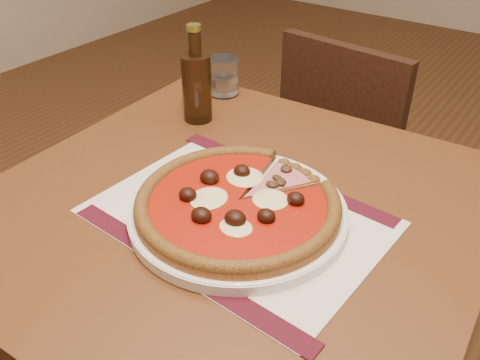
% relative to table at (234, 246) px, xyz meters
% --- Properties ---
extents(table, '(0.84, 0.84, 0.75)m').
position_rel_table_xyz_m(table, '(0.00, 0.00, 0.00)').
color(table, brown).
rests_on(table, ground).
extents(chair_far, '(0.42, 0.42, 0.81)m').
position_rel_table_xyz_m(chair_far, '(-0.10, 0.74, -0.18)').
color(chair_far, black).
rests_on(chair_far, ground).
extents(placemat, '(0.46, 0.34, 0.00)m').
position_rel_table_xyz_m(placemat, '(0.03, -0.03, 0.10)').
color(placemat, silver).
rests_on(placemat, table).
extents(plate, '(0.35, 0.35, 0.02)m').
position_rel_table_xyz_m(plate, '(0.03, -0.03, 0.11)').
color(plate, white).
rests_on(plate, placemat).
extents(pizza, '(0.33, 0.33, 0.04)m').
position_rel_table_xyz_m(pizza, '(0.03, -0.03, 0.13)').
color(pizza, '#955624').
rests_on(pizza, plate).
extents(ham_slice, '(0.10, 0.14, 0.02)m').
position_rel_table_xyz_m(ham_slice, '(0.07, 0.05, 0.13)').
color(ham_slice, '#955624').
rests_on(ham_slice, plate).
extents(water_glass, '(0.09, 0.09, 0.09)m').
position_rel_table_xyz_m(water_glass, '(-0.27, 0.33, 0.15)').
color(water_glass, white).
rests_on(water_glass, table).
extents(bottle, '(0.06, 0.06, 0.21)m').
position_rel_table_xyz_m(bottle, '(-0.24, 0.20, 0.18)').
color(bottle, '#331E0C').
rests_on(bottle, table).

